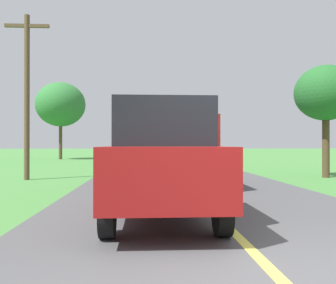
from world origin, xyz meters
The scene contains 9 objects.
ground_plane centered at (0.00, 0.00, 0.00)m, with size 200.00×200.00×0.00m, color #47843D.
road_surface centered at (0.00, 0.00, 0.04)m, with size 6.40×120.00×0.08m, color #4C4C4F.
centre_line centered at (0.00, 0.00, 0.08)m, with size 0.14×108.00×0.01m, color #E0D64C.
banana_truck_near centered at (-0.55, 9.32, 1.46)m, with size 2.38×5.82×2.80m.
banana_truck_far centered at (-0.89, 21.17, 1.47)m, with size 2.38×5.81×2.80m.
utility_pole_roadside centered at (-5.64, 10.49, 3.28)m, with size 1.62×0.20×6.10m.
roadside_tree_near_left centered at (5.87, 10.78, 3.32)m, with size 2.43×2.43×4.45m.
roadside_tree_mid_right centered at (-8.60, 29.09, 4.72)m, with size 4.23×4.23×6.63m.
following_car centered at (-0.98, 2.62, 1.07)m, with size 1.74×4.10×1.92m.
Camera 1 is at (-1.24, -3.59, 1.33)m, focal length 39.97 mm.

